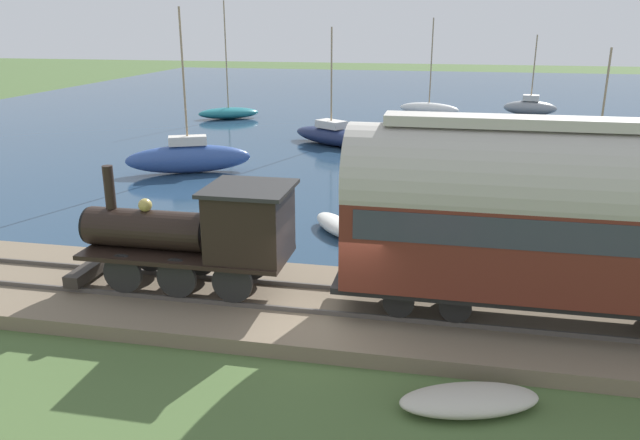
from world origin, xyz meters
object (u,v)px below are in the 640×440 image
(steam_locomotive, at_px, (205,230))
(passenger_coach, at_px, (569,214))
(sailboat_white, at_px, (429,108))
(sailboat_green, at_px, (595,165))
(rowboat_near_shore, at_px, (335,225))
(sailboat_gray, at_px, (530,107))
(rowboat_off_pier, at_px, (408,207))
(sailboat_navy, at_px, (331,135))
(sailboat_blue, at_px, (189,157))
(rowboat_mid_harbor, at_px, (459,242))
(beached_dinghy, at_px, (469,400))
(sailboat_teal, at_px, (229,112))
(rowboat_far_out, at_px, (518,201))

(steam_locomotive, xyz_separation_m, passenger_coach, (-0.00, -8.88, 0.99))
(sailboat_white, bearing_deg, passenger_coach, -157.16)
(sailboat_green, bearing_deg, rowboat_near_shore, 141.12)
(sailboat_gray, height_order, rowboat_off_pier, sailboat_gray)
(passenger_coach, height_order, sailboat_navy, sailboat_navy)
(sailboat_white, relative_size, sailboat_navy, 1.08)
(rowboat_near_shore, bearing_deg, sailboat_gray, 38.55)
(sailboat_blue, height_order, sailboat_white, sailboat_blue)
(passenger_coach, height_order, rowboat_near_shore, passenger_coach)
(rowboat_off_pier, distance_m, rowboat_mid_harbor, 4.15)
(rowboat_off_pier, bearing_deg, sailboat_white, -55.46)
(sailboat_green, height_order, sailboat_white, sailboat_white)
(sailboat_white, bearing_deg, beached_dinghy, -160.73)
(sailboat_blue, relative_size, rowboat_off_pier, 3.73)
(passenger_coach, bearing_deg, sailboat_white, 6.78)
(sailboat_blue, relative_size, sailboat_navy, 1.14)
(steam_locomotive, distance_m, rowboat_mid_harbor, 9.03)
(sailboat_blue, relative_size, rowboat_near_shore, 2.91)
(steam_locomotive, relative_size, rowboat_near_shore, 2.22)
(steam_locomotive, distance_m, rowboat_off_pier, 10.72)
(sailboat_blue, height_order, sailboat_teal, sailboat_teal)
(steam_locomotive, relative_size, rowboat_off_pier, 2.84)
(sailboat_blue, distance_m, rowboat_mid_harbor, 15.66)
(sailboat_teal, bearing_deg, rowboat_far_out, -163.30)
(sailboat_green, relative_size, rowboat_far_out, 2.83)
(passenger_coach, distance_m, beached_dinghy, 5.02)
(rowboat_mid_harbor, bearing_deg, rowboat_far_out, -76.61)
(sailboat_gray, bearing_deg, steam_locomotive, 170.56)
(sailboat_teal, distance_m, rowboat_far_out, 28.56)
(sailboat_teal, xyz_separation_m, beached_dinghy, (-35.27, -17.45, -0.26))
(sailboat_white, distance_m, rowboat_near_shore, 30.14)
(sailboat_teal, bearing_deg, rowboat_near_shore, -179.82)
(steam_locomotive, height_order, passenger_coach, passenger_coach)
(rowboat_mid_harbor, height_order, rowboat_near_shore, rowboat_near_shore)
(beached_dinghy, bearing_deg, sailboat_blue, 36.93)
(rowboat_mid_harbor, bearing_deg, sailboat_navy, -28.31)
(sailboat_white, height_order, rowboat_off_pier, sailboat_white)
(steam_locomotive, bearing_deg, beached_dinghy, -117.49)
(sailboat_navy, bearing_deg, passenger_coach, -122.49)
(sailboat_green, xyz_separation_m, sailboat_white, (19.80, 8.60, -0.13))
(sailboat_gray, height_order, sailboat_green, sailboat_gray)
(steam_locomotive, height_order, sailboat_gray, sailboat_gray)
(steam_locomotive, height_order, sailboat_white, sailboat_white)
(rowboat_near_shore, xyz_separation_m, beached_dinghy, (-10.11, -4.51, -0.07))
(sailboat_green, bearing_deg, rowboat_off_pier, 139.00)
(sailboat_green, distance_m, rowboat_far_out, 7.04)
(rowboat_far_out, distance_m, rowboat_near_shore, 8.17)
(passenger_coach, height_order, sailboat_white, sailboat_white)
(rowboat_off_pier, bearing_deg, rowboat_far_out, -125.20)
(sailboat_green, relative_size, rowboat_mid_harbor, 2.20)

